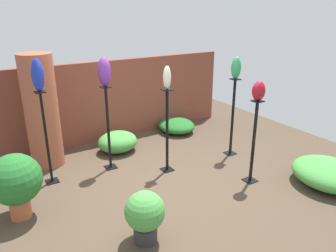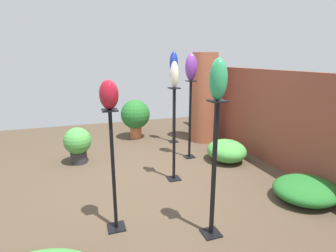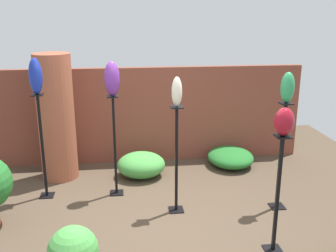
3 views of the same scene
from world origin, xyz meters
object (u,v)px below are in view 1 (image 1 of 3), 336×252
art_vase_cobalt (38,75)px  potted_plant_front_left (145,214)px  art_vase_ruby (259,91)px  potted_plant_front_right (16,181)px  pedestal_violet (108,132)px  pedestal_ruby (253,145)px  pedestal_jade (232,120)px  art_vase_jade (236,68)px  art_vase_violet (104,72)px  brick_pillar (42,112)px  pedestal_ivory (167,134)px  art_vase_ivory (167,78)px  pedestal_cobalt (47,142)px

art_vase_cobalt → potted_plant_front_left: (0.64, -2.12, -1.42)m
art_vase_ruby → potted_plant_front_right: art_vase_ruby is taller
pedestal_violet → pedestal_ruby: pedestal_violet is taller
pedestal_jade → art_vase_jade: size_ratio=3.74×
pedestal_jade → art_vase_violet: 2.58m
brick_pillar → art_vase_ruby: brick_pillar is taller
art_vase_ruby → potted_plant_front_right: (-3.44, 0.96, -0.99)m
pedestal_ruby → art_vase_jade: bearing=65.8°
pedestal_ivory → potted_plant_front_left: 1.92m
art_vase_ivory → pedestal_ruby: bearing=-47.2°
pedestal_violet → art_vase_violet: (-0.00, 0.00, 1.05)m
pedestal_ivory → art_vase_cobalt: art_vase_cobalt is taller
pedestal_cobalt → pedestal_ruby: 3.32m
pedestal_jade → art_vase_cobalt: bearing=167.4°
pedestal_ivory → art_vase_jade: (1.43, -0.07, 1.02)m
pedestal_cobalt → pedestal_ivory: pedestal_cobalt is taller
art_vase_ivory → art_vase_ruby: bearing=-47.2°
pedestal_jade → pedestal_ivory: (-1.43, 0.07, -0.01)m
pedestal_ivory → art_vase_ivory: art_vase_ivory is taller
pedestal_violet → pedestal_ruby: (1.81, -1.69, -0.05)m
pedestal_cobalt → art_vase_cobalt: (0.00, 0.00, 1.08)m
pedestal_jade → potted_plant_front_left: bearing=-152.4°
pedestal_cobalt → potted_plant_front_left: size_ratio=2.28×
pedestal_ivory → art_vase_ruby: 1.69m
art_vase_ruby → potted_plant_front_right: 3.70m
art_vase_cobalt → art_vase_ruby: size_ratio=1.64×
pedestal_ruby → pedestal_cobalt: bearing=148.7°
pedestal_violet → art_vase_ivory: art_vase_ivory is taller
pedestal_ivory → art_vase_violet: 1.48m
pedestal_ruby → potted_plant_front_right: size_ratio=1.48×
pedestal_cobalt → art_vase_jade: size_ratio=3.84×
brick_pillar → pedestal_violet: size_ratio=1.35×
pedestal_ruby → potted_plant_front_left: (-2.20, -0.39, -0.26)m
pedestal_jade → art_vase_violet: art_vase_violet is taller
pedestal_violet → potted_plant_front_right: (-1.63, -0.73, -0.13)m
art_vase_ruby → potted_plant_front_left: size_ratio=0.45×
art_vase_jade → art_vase_ruby: art_vase_jade is taller
pedestal_violet → art_vase_cobalt: bearing=178.0°
art_vase_ivory → art_vase_violet: bearing=142.8°
potted_plant_front_left → potted_plant_front_right: bearing=132.6°
pedestal_ruby → art_vase_jade: 1.52m
brick_pillar → art_vase_cobalt: 1.06m
art_vase_jade → potted_plant_front_right: 4.05m
art_vase_cobalt → potted_plant_front_left: art_vase_cobalt is taller
pedestal_ivory → art_vase_cobalt: size_ratio=2.95×
art_vase_cobalt → potted_plant_front_right: size_ratio=0.53×
pedestal_cobalt → art_vase_ruby: bearing=-31.3°
pedestal_cobalt → art_vase_ivory: 2.19m
art_vase_ivory → art_vase_ruby: 1.45m
pedestal_ruby → art_vase_ivory: (-0.98, 1.06, 1.03)m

